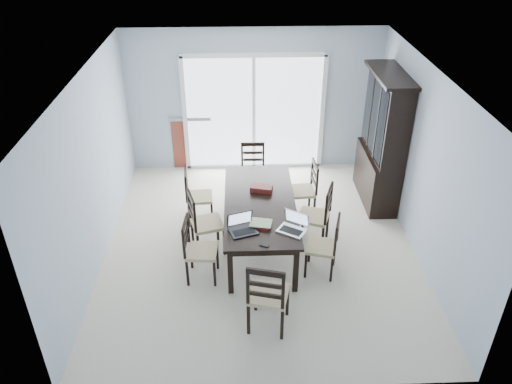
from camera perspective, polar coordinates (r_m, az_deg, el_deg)
The scene contains 24 objects.
floor at distance 7.47m, azimuth 0.42°, elevation -6.07°, with size 5.00×5.00×0.00m, color silver.
ceiling at distance 6.25m, azimuth 0.51°, elevation 13.27°, with size 5.00×5.00×0.00m, color white.
back_wall at distance 9.04m, azimuth -0.26°, elevation 10.31°, with size 4.50×0.02×2.60m, color #A3B3C3.
wall_left at distance 7.04m, azimuth -18.18°, elevation 2.27°, with size 0.02×5.00×2.60m, color #A3B3C3.
wall_right at distance 7.21m, azimuth 18.64°, elevation 2.91°, with size 0.02×5.00×2.60m, color #A3B3C3.
balcony at distance 10.49m, azimuth -0.43°, elevation 5.37°, with size 4.50×2.00×0.10m, color gray.
railing at distance 11.17m, azimuth -0.60°, elevation 10.38°, with size 4.50×0.06×1.10m, color #99999E.
dining_table at distance 7.08m, azimuth 0.44°, elevation -1.73°, with size 1.00×2.20×0.75m.
china_hutch at distance 8.30m, azimuth 14.22°, elevation 5.63°, with size 0.50×1.38×2.20m.
sliding_door at distance 9.09m, azimuth -0.25°, elevation 9.01°, with size 2.52×0.05×2.18m.
chair_left_near at distance 6.62m, azimuth -7.06°, elevation -5.85°, with size 0.44×0.43×1.06m.
chair_left_mid at distance 7.06m, azimuth -6.41°, elevation -2.84°, with size 0.53×0.53×1.12m.
chair_left_far at distance 7.77m, azimuth -7.17°, elevation 0.18°, with size 0.43×0.42×1.04m.
chair_right_near at distance 6.72m, azimuth 8.30°, elevation -5.49°, with size 0.49×0.48×1.03m.
chair_right_mid at distance 7.23m, azimuth 7.39°, elevation -2.02°, with size 0.55×0.54×1.12m.
chair_right_far at distance 7.89m, azimuth 5.91°, elevation 0.95°, with size 0.44×0.43×1.07m.
chair_end_near at distance 5.79m, azimuth 1.30°, elevation -11.22°, with size 0.54×0.55×1.17m.
chair_end_far at distance 8.43m, azimuth -0.36°, elevation 3.19°, with size 0.40×0.42×1.06m.
laptop_dark at distance 6.42m, azimuth -1.45°, elevation -4.20°, with size 0.40×0.34×0.24m.
laptop_silver at distance 6.45m, azimuth 4.11°, elevation -4.08°, with size 0.43×0.39×0.24m.
book_stack at distance 6.56m, azimuth 0.51°, elevation -3.67°, with size 0.32×0.27×0.05m.
cell_phone at distance 6.22m, azimuth 0.95°, elevation -6.10°, with size 0.11×0.05×0.01m, color black.
game_box at distance 7.29m, azimuth 0.62°, elevation 0.39°, with size 0.32×0.16×0.08m, color #49110E.
hot_tub at distance 10.12m, azimuth -3.71°, elevation 7.77°, with size 1.98×1.77×1.01m.
Camera 1 is at (-0.28, -5.93, 4.53)m, focal length 35.00 mm.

